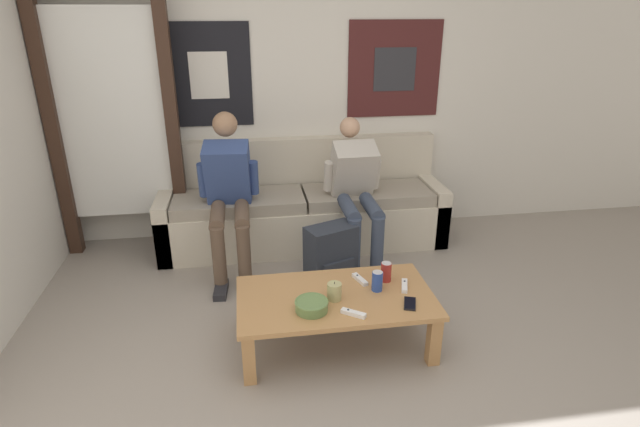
{
  "coord_description": "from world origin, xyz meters",
  "views": [
    {
      "loc": [
        -0.4,
        -2.0,
        1.91
      ],
      "look_at": [
        0.08,
        1.07,
        0.64
      ],
      "focal_mm": 28.0,
      "sensor_mm": 36.0,
      "label": 1
    }
  ],
  "objects_px": {
    "coffee_table": "(336,303)",
    "person_seated_teen": "(356,187)",
    "pillar_candle": "(334,291)",
    "backpack": "(331,257)",
    "game_controller_far_center": "(360,279)",
    "drink_can_blue": "(377,281)",
    "cell_phone": "(410,304)",
    "couch": "(303,210)",
    "game_controller_near_left": "(404,286)",
    "drink_can_red": "(386,272)",
    "person_seated_adult": "(229,189)",
    "ceramic_bowl": "(312,305)",
    "game_controller_near_right": "(353,313)"
  },
  "relations": [
    {
      "from": "pillar_candle",
      "to": "drink_can_blue",
      "type": "relative_size",
      "value": 0.93
    },
    {
      "from": "cell_phone",
      "to": "person_seated_adult",
      "type": "bearing_deg",
      "value": 127.97
    },
    {
      "from": "game_controller_far_center",
      "to": "ceramic_bowl",
      "type": "bearing_deg",
      "value": -140.94
    },
    {
      "from": "game_controller_far_center",
      "to": "drink_can_red",
      "type": "bearing_deg",
      "value": -6.35
    },
    {
      "from": "drink_can_blue",
      "to": "cell_phone",
      "type": "bearing_deg",
      "value": -51.44
    },
    {
      "from": "drink_can_red",
      "to": "person_seated_adult",
      "type": "bearing_deg",
      "value": 133.12
    },
    {
      "from": "couch",
      "to": "game_controller_near_left",
      "type": "xyz_separation_m",
      "value": [
        0.44,
        -1.47,
        0.06
      ]
    },
    {
      "from": "pillar_candle",
      "to": "person_seated_teen",
      "type": "bearing_deg",
      "value": 71.92
    },
    {
      "from": "drink_can_blue",
      "to": "pillar_candle",
      "type": "bearing_deg",
      "value": -167.32
    },
    {
      "from": "coffee_table",
      "to": "pillar_candle",
      "type": "relative_size",
      "value": 10.06
    },
    {
      "from": "person_seated_adult",
      "to": "ceramic_bowl",
      "type": "height_order",
      "value": "person_seated_adult"
    },
    {
      "from": "coffee_table",
      "to": "drink_can_blue",
      "type": "relative_size",
      "value": 9.38
    },
    {
      "from": "pillar_candle",
      "to": "game_controller_near_left",
      "type": "distance_m",
      "value": 0.45
    },
    {
      "from": "backpack",
      "to": "ceramic_bowl",
      "type": "distance_m",
      "value": 0.91
    },
    {
      "from": "backpack",
      "to": "game_controller_far_center",
      "type": "distance_m",
      "value": 0.6
    },
    {
      "from": "couch",
      "to": "game_controller_far_center",
      "type": "bearing_deg",
      "value": -81.93
    },
    {
      "from": "pillar_candle",
      "to": "drink_can_blue",
      "type": "distance_m",
      "value": 0.28
    },
    {
      "from": "ceramic_bowl",
      "to": "drink_can_blue",
      "type": "relative_size",
      "value": 1.54
    },
    {
      "from": "game_controller_near_left",
      "to": "cell_phone",
      "type": "bearing_deg",
      "value": -98.36
    },
    {
      "from": "backpack",
      "to": "ceramic_bowl",
      "type": "relative_size",
      "value": 2.42
    },
    {
      "from": "backpack",
      "to": "game_controller_near_right",
      "type": "height_order",
      "value": "backpack"
    },
    {
      "from": "game_controller_near_right",
      "to": "ceramic_bowl",
      "type": "bearing_deg",
      "value": 159.87
    },
    {
      "from": "couch",
      "to": "pillar_candle",
      "type": "bearing_deg",
      "value": -90.14
    },
    {
      "from": "pillar_candle",
      "to": "drink_can_red",
      "type": "relative_size",
      "value": 0.93
    },
    {
      "from": "cell_phone",
      "to": "couch",
      "type": "bearing_deg",
      "value": 104.09
    },
    {
      "from": "coffee_table",
      "to": "person_seated_teen",
      "type": "bearing_deg",
      "value": 72.05
    },
    {
      "from": "couch",
      "to": "game_controller_near_right",
      "type": "height_order",
      "value": "couch"
    },
    {
      "from": "backpack",
      "to": "drink_can_red",
      "type": "xyz_separation_m",
      "value": [
        0.24,
        -0.59,
        0.18
      ]
    },
    {
      "from": "ceramic_bowl",
      "to": "pillar_candle",
      "type": "xyz_separation_m",
      "value": [
        0.15,
        0.1,
        0.02
      ]
    },
    {
      "from": "couch",
      "to": "ceramic_bowl",
      "type": "xyz_separation_m",
      "value": [
        -0.15,
        -1.63,
        0.08
      ]
    },
    {
      "from": "coffee_table",
      "to": "pillar_candle",
      "type": "xyz_separation_m",
      "value": [
        -0.02,
        -0.04,
        0.1
      ]
    },
    {
      "from": "coffee_table",
      "to": "drink_can_red",
      "type": "xyz_separation_m",
      "value": [
        0.34,
        0.13,
        0.11
      ]
    },
    {
      "from": "ceramic_bowl",
      "to": "game_controller_far_center",
      "type": "xyz_separation_m",
      "value": [
        0.34,
        0.28,
        -0.02
      ]
    },
    {
      "from": "drink_can_red",
      "to": "game_controller_near_left",
      "type": "bearing_deg",
      "value": -47.82
    },
    {
      "from": "backpack",
      "to": "game_controller_far_center",
      "type": "relative_size",
      "value": 3.14
    },
    {
      "from": "person_seated_adult",
      "to": "ceramic_bowl",
      "type": "distance_m",
      "value": 1.4
    },
    {
      "from": "backpack",
      "to": "cell_phone",
      "type": "bearing_deg",
      "value": -71.09
    },
    {
      "from": "cell_phone",
      "to": "game_controller_near_left",
      "type": "bearing_deg",
      "value": 81.64
    },
    {
      "from": "backpack",
      "to": "game_controller_far_center",
      "type": "bearing_deg",
      "value": -82.34
    },
    {
      "from": "couch",
      "to": "pillar_candle",
      "type": "distance_m",
      "value": 1.54
    },
    {
      "from": "person_seated_adult",
      "to": "drink_can_red",
      "type": "distance_m",
      "value": 1.43
    },
    {
      "from": "couch",
      "to": "pillar_candle",
      "type": "relative_size",
      "value": 20.89
    },
    {
      "from": "coffee_table",
      "to": "person_seated_teen",
      "type": "height_order",
      "value": "person_seated_teen"
    },
    {
      "from": "game_controller_near_left",
      "to": "game_controller_far_center",
      "type": "xyz_separation_m",
      "value": [
        -0.25,
        0.12,
        0.0
      ]
    },
    {
      "from": "couch",
      "to": "drink_can_blue",
      "type": "xyz_separation_m",
      "value": [
        0.27,
        -1.47,
        0.11
      ]
    },
    {
      "from": "coffee_table",
      "to": "person_seated_adult",
      "type": "xyz_separation_m",
      "value": [
        -0.62,
        1.15,
        0.35
      ]
    },
    {
      "from": "couch",
      "to": "drink_can_blue",
      "type": "bearing_deg",
      "value": -79.64
    },
    {
      "from": "ceramic_bowl",
      "to": "game_controller_far_center",
      "type": "relative_size",
      "value": 1.3
    },
    {
      "from": "pillar_candle",
      "to": "drink_can_red",
      "type": "height_order",
      "value": "drink_can_red"
    },
    {
      "from": "coffee_table",
      "to": "ceramic_bowl",
      "type": "relative_size",
      "value": 6.08
    }
  ]
}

